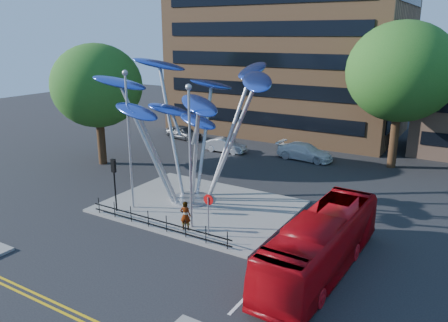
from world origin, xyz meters
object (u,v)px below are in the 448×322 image
Objects in this scene: street_lamp_right at (190,145)px; traffic_light_island at (114,174)px; no_entry_sign_island at (208,208)px; tree_right at (401,72)px; parked_car_left at (184,132)px; tree_left at (97,86)px; parked_car_mid at (226,145)px; parked_car_right at (305,152)px; red_bus at (321,244)px; street_lamp_left at (129,129)px; leaf_sculpture at (190,101)px; pedestrian at (185,216)px.

street_lamp_right is 6.05m from traffic_light_island.
tree_right is at bearing 72.88° from no_entry_sign_island.
tree_right is at bearing -79.25° from parked_car_left.
tree_left is 13.04m from parked_car_mid.
parked_car_right is at bearing 35.08° from tree_left.
parked_car_mid is at bearing 134.50° from red_bus.
parked_car_mid is (-2.21, 15.41, -4.69)m from street_lamp_left.
no_entry_sign_island is at bearing -173.57° from parked_car_right.
tree_left is (-22.00, -12.00, -1.24)m from tree_right.
leaf_sculpture is 2.96× the size of parked_car_left.
no_entry_sign_island is at bearing -179.96° from red_bus.
red_bus is (6.50, -0.23, -0.37)m from no_entry_sign_island.
tree_left is at bearing 164.45° from leaf_sculpture.
parked_car_left is (-15.40, 18.74, -1.08)m from no_entry_sign_island.
leaf_sculpture is 2.48× the size of parked_car_right.
street_lamp_right is (-7.50, -19.00, -2.94)m from tree_right.
traffic_light_island reaches higher than no_entry_sign_island.
street_lamp_left reaches higher than red_bus.
pedestrian is at bearing -97.31° from street_lamp_right.
pedestrian reaches higher than parked_car_left.
parked_car_mid is at bearing -100.53° from parked_car_left.
parked_car_mid is (-1.71, 16.41, -1.95)m from traffic_light_island.
street_lamp_left reaches higher than traffic_light_island.
leaf_sculpture reaches higher than street_lamp_left.
pedestrian is 17.91m from parked_car_mid.
leaf_sculpture is 3.71× the size of traffic_light_island.
street_lamp_left reaches higher than no_entry_sign_island.
street_lamp_right reaches higher than pedestrian.
parked_car_left is at bearing 127.88° from leaf_sculpture.
pedestrian is (-0.06, -0.50, -4.08)m from street_lamp_right.
tree_right is at bearing 56.69° from leaf_sculpture.
parked_car_left is (-13.90, 18.26, -4.36)m from street_lamp_right.
red_bus is at bearing -140.38° from parked_car_mid.
pedestrian is 23.31m from parked_car_left.
tree_left reaches higher than pedestrian.
parked_car_mid is at bearing -168.15° from tree_right.
red_bus is at bearing -22.57° from leaf_sculpture.
pedestrian is at bearing 0.00° from traffic_light_island.
street_lamp_right reaches higher than parked_car_left.
traffic_light_island is (-13.00, -19.50, -5.42)m from tree_right.
traffic_light_island is 1.40× the size of no_entry_sign_island.
tree_right is at bearing 93.50° from red_bus.
parked_car_mid is (-4.64, 12.23, -6.20)m from leaf_sculpture.
leaf_sculpture is 7.32× the size of pedestrian.
no_entry_sign_island is 0.48× the size of parked_car_right.
no_entry_sign_island is at bearing -131.82° from parked_car_left.
street_lamp_left is 5.06× the size of pedestrian.
leaf_sculpture is at bearing 159.48° from red_bus.
parked_car_left is at bearing 67.89° from parked_car_mid.
parked_car_right is at bearing -167.35° from tree_right.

